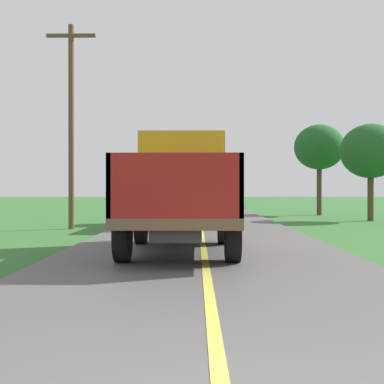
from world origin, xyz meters
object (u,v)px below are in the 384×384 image
(banana_truck_near, at_px, (180,189))
(roadside_tree_mid_right, at_px, (371,151))
(banana_truck_far, at_px, (183,189))
(roadside_tree_near_left, at_px, (319,148))
(utility_pole_roadside, at_px, (71,120))

(banana_truck_near, xyz_separation_m, roadside_tree_mid_right, (8.46, 12.01, 1.75))
(banana_truck_far, distance_m, roadside_tree_mid_right, 9.22)
(roadside_tree_near_left, xyz_separation_m, roadside_tree_mid_right, (1.10, -5.47, -0.61))
(roadside_tree_near_left, bearing_deg, banana_truck_far, -132.45)
(roadside_tree_near_left, relative_size, roadside_tree_mid_right, 1.14)
(utility_pole_roadside, bearing_deg, banana_truck_far, 29.59)
(banana_truck_near, bearing_deg, banana_truck_far, 90.97)
(banana_truck_near, height_order, utility_pole_roadside, utility_pole_roadside)
(banana_truck_near, height_order, roadside_tree_near_left, roadside_tree_near_left)
(banana_truck_far, height_order, utility_pole_roadside, utility_pole_roadside)
(utility_pole_roadside, distance_m, roadside_tree_near_left, 15.66)
(utility_pole_roadside, relative_size, roadside_tree_mid_right, 1.68)
(banana_truck_near, bearing_deg, roadside_tree_near_left, 67.16)
(banana_truck_far, bearing_deg, banana_truck_near, -89.03)
(utility_pole_roadside, distance_m, roadside_tree_mid_right, 13.68)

